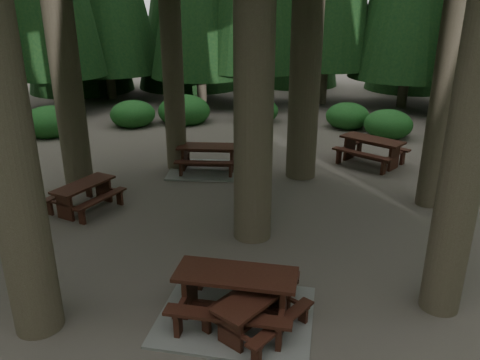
{
  "coord_description": "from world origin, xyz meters",
  "views": [
    {
      "loc": [
        0.48,
        -9.4,
        5.0
      ],
      "look_at": [
        0.52,
        0.9,
        1.1
      ],
      "focal_mm": 35.0,
      "sensor_mm": 36.0,
      "label": 1
    }
  ],
  "objects_px": {
    "picnic_table_b": "(84,192)",
    "picnic_table_e": "(256,306)",
    "picnic_table_c": "(208,162)",
    "picnic_table_d": "(372,147)",
    "picnic_table_a": "(236,302)"
  },
  "relations": [
    {
      "from": "picnic_table_a",
      "to": "picnic_table_d",
      "type": "bearing_deg",
      "value": 72.6
    },
    {
      "from": "picnic_table_b",
      "to": "picnic_table_c",
      "type": "bearing_deg",
      "value": -16.29
    },
    {
      "from": "picnic_table_b",
      "to": "picnic_table_e",
      "type": "bearing_deg",
      "value": -109.94
    },
    {
      "from": "picnic_table_d",
      "to": "picnic_table_e",
      "type": "xyz_separation_m",
      "value": [
        -4.1,
        -8.41,
        -0.13
      ]
    },
    {
      "from": "picnic_table_e",
      "to": "picnic_table_a",
      "type": "bearing_deg",
      "value": 86.34
    },
    {
      "from": "picnic_table_d",
      "to": "picnic_table_e",
      "type": "distance_m",
      "value": 9.36
    },
    {
      "from": "picnic_table_a",
      "to": "picnic_table_d",
      "type": "relative_size",
      "value": 1.14
    },
    {
      "from": "picnic_table_b",
      "to": "picnic_table_e",
      "type": "height_order",
      "value": "picnic_table_b"
    },
    {
      "from": "picnic_table_c",
      "to": "picnic_table_e",
      "type": "distance_m",
      "value": 7.86
    },
    {
      "from": "picnic_table_c",
      "to": "picnic_table_e",
      "type": "bearing_deg",
      "value": -76.91
    },
    {
      "from": "picnic_table_c",
      "to": "picnic_table_d",
      "type": "distance_m",
      "value": 5.38
    },
    {
      "from": "picnic_table_c",
      "to": "picnic_table_e",
      "type": "relative_size",
      "value": 1.3
    },
    {
      "from": "picnic_table_d",
      "to": "picnic_table_b",
      "type": "bearing_deg",
      "value": -113.07
    },
    {
      "from": "picnic_table_b",
      "to": "picnic_table_c",
      "type": "relative_size",
      "value": 0.82
    },
    {
      "from": "picnic_table_c",
      "to": "picnic_table_e",
      "type": "xyz_separation_m",
      "value": [
        1.23,
        -7.77,
        0.16
      ]
    }
  ]
}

